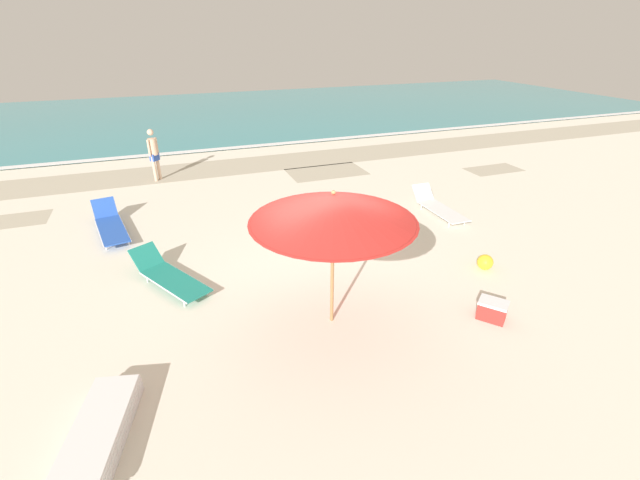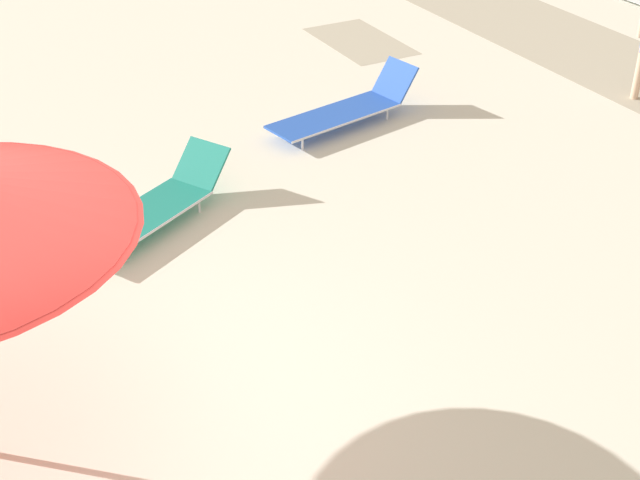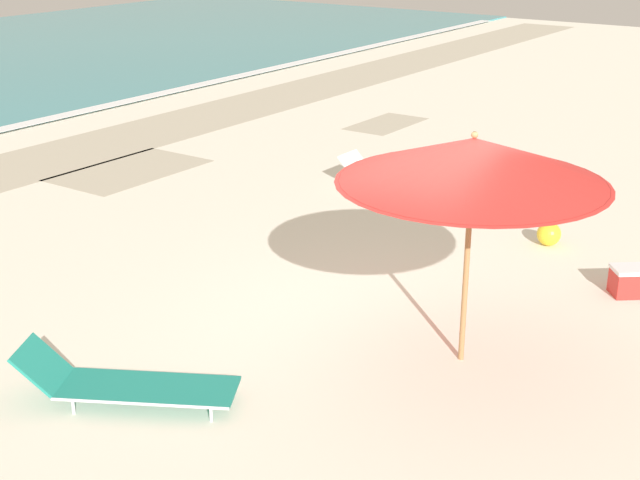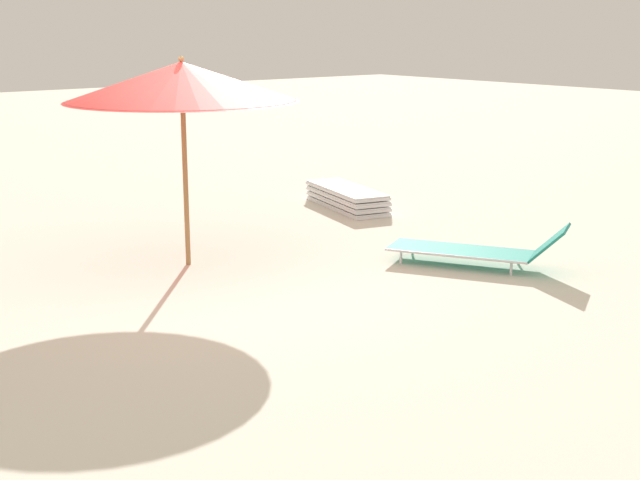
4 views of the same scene
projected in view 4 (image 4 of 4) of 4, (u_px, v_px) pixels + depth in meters
ground_plane at (225, 289)px, 10.16m from camera, size 60.00×60.00×0.16m
beach_umbrella at (182, 82)px, 10.37m from camera, size 2.76×2.76×2.51m
lounger_stack at (347, 198)px, 14.19m from camera, size 1.05×1.96×0.32m
sun_lounger_near_water_left at (479, 249)px, 10.76m from camera, size 1.56×2.15×0.57m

